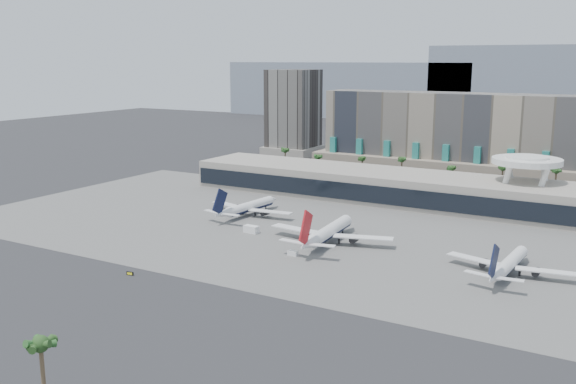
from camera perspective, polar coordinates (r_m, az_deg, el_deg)
The scene contains 15 objects.
ground at distance 178.76m, azimuth -4.69°, elevation -7.27°, with size 900.00×900.00×0.00m, color #232326.
apron_pad at distance 224.10m, azimuth 3.33°, elevation -3.30°, with size 260.00×130.00×0.06m, color #5B5B59.
mountain_ridge at distance 613.13m, azimuth 23.78°, elevation 8.11°, with size 680.00×60.00×70.00m.
hotel at distance 327.43m, azimuth 14.44°, elevation 4.12°, with size 140.00×30.00×42.00m.
office_tower at distance 390.74m, azimuth 0.49°, elevation 6.57°, with size 30.00×30.00×52.00m.
terminal at distance 271.57m, azimuth 8.57°, elevation 0.65°, with size 170.00×32.50×14.50m.
saucer_structure at distance 261.03m, azimuth 20.46°, elevation 2.25°, with size 26.00×26.00×21.89m.
palm_row at distance 301.26m, azimuth 12.30°, elevation 2.37°, with size 157.80×2.80×13.10m.
airliner_left at distance 242.69m, azimuth -3.59°, elevation -1.34°, with size 36.84×38.05×13.13m.
airliner_centre at distance 206.41m, azimuth 3.62°, elevation -3.55°, with size 41.99×43.35×14.96m.
airliner_right at distance 186.55m, azimuth 19.05°, elevation -6.04°, with size 35.77×36.89×12.73m.
service_vehicle_a at distance 218.99m, azimuth -3.28°, elevation -3.33°, with size 5.15×2.52×2.52m, color white.
service_vehicle_b at distance 193.86m, azimuth 0.42°, elevation -5.47°, with size 3.00×1.71×1.54m, color white.
taxiway_sign at distance 182.24m, azimuth -13.87°, elevation -7.05°, with size 2.21×0.59×0.99m.
near_palm_b at distance 110.35m, azimuth -21.09°, elevation -13.21°, with size 6.00×6.00×15.95m.
Camera 1 is at (96.82, -138.59, 58.09)m, focal length 40.00 mm.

